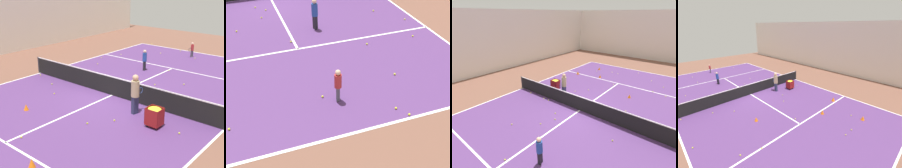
{
  "view_description": "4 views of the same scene",
  "coord_description": "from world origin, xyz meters",
  "views": [
    {
      "loc": [
        -9.31,
        11.14,
        5.81
      ],
      "look_at": [
        0.0,
        0.0,
        0.6
      ],
      "focal_mm": 50.0,
      "sensor_mm": 36.0,
      "label": 1
    },
    {
      "loc": [
        -2.16,
        -16.39,
        5.81
      ],
      "look_at": [
        0.37,
        -9.49,
        0.59
      ],
      "focal_mm": 50.0,
      "sensor_mm": 36.0,
      "label": 2
    },
    {
      "loc": [
        5.42,
        -8.18,
        5.81
      ],
      "look_at": [
        -2.13,
        1.0,
        0.98
      ],
      "focal_mm": 28.0,
      "sensor_mm": 36.0,
      "label": 3
    },
    {
      "loc": [
        5.86,
        11.23,
        5.81
      ],
      "look_at": [
        -3.45,
        1.52,
        0.49
      ],
      "focal_mm": 24.0,
      "sensor_mm": 36.0,
      "label": 4
    }
  ],
  "objects": [
    {
      "name": "tennis_ball_37",
      "position": [
        5.32,
        0.31,
        0.04
      ],
      "size": [
        0.07,
        0.07,
        0.07
      ],
      "primitive_type": "sphere",
      "color": "yellow",
      "rests_on": "ground"
    },
    {
      "name": "tennis_ball_12",
      "position": [
        2.62,
        -8.89,
        0.04
      ],
      "size": [
        0.07,
        0.07,
        0.07
      ],
      "primitive_type": "sphere",
      "color": "yellow",
      "rests_on": "ground"
    },
    {
      "name": "line_service_far",
      "position": [
        0.0,
        6.03,
        0.01
      ],
      "size": [
        11.43,
        0.1,
        0.0
      ],
      "primitive_type": "cube",
      "color": "white",
      "rests_on": "ground"
    },
    {
      "name": "ground_plane",
      "position": [
        0.0,
        0.0,
        0.0
      ],
      "size": [
        37.58,
        37.58,
        0.0
      ],
      "primitive_type": "plane",
      "color": "brown"
    },
    {
      "name": "tennis_ball_4",
      "position": [
        -4.43,
        -0.29,
        0.04
      ],
      "size": [
        0.07,
        0.07,
        0.07
      ],
      "primitive_type": "sphere",
      "color": "yellow",
      "rests_on": "ground"
    },
    {
      "name": "line_service_near",
      "position": [
        0.0,
        -6.03,
        0.01
      ],
      "size": [
        11.43,
        0.1,
        0.0
      ],
      "primitive_type": "cube",
      "color": "white",
      "rests_on": "ground"
    },
    {
      "name": "tennis_ball_14",
      "position": [
        -3.2,
        7.83,
        0.04
      ],
      "size": [
        0.07,
        0.07,
        0.07
      ],
      "primitive_type": "sphere",
      "color": "yellow",
      "rests_on": "ground"
    },
    {
      "name": "child_midcourt",
      "position": [
        1.16,
        -4.55,
        0.76
      ],
      "size": [
        0.33,
        0.33,
        1.32
      ],
      "rotation": [
        0.0,
        0.0,
        1.85
      ],
      "color": "black",
      "rests_on": "ground"
    },
    {
      "name": "tennis_ball_21",
      "position": [
        -1.76,
        8.54,
        0.04
      ],
      "size": [
        0.07,
        0.07,
        0.07
      ],
      "primitive_type": "sphere",
      "color": "yellow",
      "rests_on": "ground"
    },
    {
      "name": "coach_at_net",
      "position": [
        -2.13,
        1.0,
        1.02
      ],
      "size": [
        0.42,
        0.71,
        1.78
      ],
      "rotation": [
        0.0,
        0.0,
        -1.77
      ],
      "color": "#2D3351",
      "rests_on": "ground"
    },
    {
      "name": "tennis_ball_9",
      "position": [
        -5.57,
        -2.24,
        0.04
      ],
      "size": [
        0.07,
        0.07,
        0.07
      ],
      "primitive_type": "sphere",
      "color": "yellow",
      "rests_on": "ground"
    },
    {
      "name": "tennis_ball_27",
      "position": [
        -2.05,
        -3.7,
        0.04
      ],
      "size": [
        0.07,
        0.07,
        0.07
      ],
      "primitive_type": "sphere",
      "color": "yellow",
      "rests_on": "ground"
    },
    {
      "name": "tennis_ball_26",
      "position": [
        3.85,
        5.71,
        0.04
      ],
      "size": [
        0.07,
        0.07,
        0.07
      ],
      "primitive_type": "sphere",
      "color": "yellow",
      "rests_on": "ground"
    },
    {
      "name": "tennis_ball_32",
      "position": [
        5.38,
        3.61,
        0.04
      ],
      "size": [
        0.07,
        0.07,
        0.07
      ],
      "primitive_type": "sphere",
      "color": "yellow",
      "rests_on": "ground"
    },
    {
      "name": "tennis_ball_13",
      "position": [
        -0.84,
        -2.64,
        0.04
      ],
      "size": [
        0.07,
        0.07,
        0.07
      ],
      "primitive_type": "sphere",
      "color": "yellow",
      "rests_on": "ground"
    },
    {
      "name": "line_centre_service",
      "position": [
        0.0,
        0.0,
        0.01
      ],
      "size": [
        0.1,
        12.06,
        0.0
      ],
      "primitive_type": "cube",
      "color": "white",
      "rests_on": "ground"
    },
    {
      "name": "tennis_ball_2",
      "position": [
        -4.52,
        1.41,
        0.04
      ],
      "size": [
        0.07,
        0.07,
        0.07
      ],
      "primitive_type": "sphere",
      "color": "yellow",
      "rests_on": "ground"
    },
    {
      "name": "tennis_ball_30",
      "position": [
        -0.51,
        -1.8,
        0.04
      ],
      "size": [
        0.07,
        0.07,
        0.07
      ],
      "primitive_type": "sphere",
      "color": "yellow",
      "rests_on": "ground"
    },
    {
      "name": "tennis_ball_3",
      "position": [
        2.63,
        -6.62,
        0.04
      ],
      "size": [
        0.07,
        0.07,
        0.07
      ],
      "primitive_type": "sphere",
      "color": "yellow",
      "rests_on": "ground"
    },
    {
      "name": "tennis_ball_23",
      "position": [
        -1.25,
        3.07,
        0.04
      ],
      "size": [
        0.07,
        0.07,
        0.07
      ],
      "primitive_type": "sphere",
      "color": "yellow",
      "rests_on": "ground"
    },
    {
      "name": "tennis_ball_31",
      "position": [
        2.34,
        1.76,
        0.04
      ],
      "size": [
        0.07,
        0.07,
        0.07
      ],
      "primitive_type": "sphere",
      "color": "yellow",
      "rests_on": "ground"
    },
    {
      "name": "training_cone_2",
      "position": [
        -3.31,
        8.56,
        0.15
      ],
      "size": [
        0.25,
        0.25,
        0.29
      ],
      "primitive_type": "cone",
      "color": "orange",
      "rests_on": "ground"
    },
    {
      "name": "line_baseline_near",
      "position": [
        0.0,
        -10.96,
        0.01
      ],
      "size": [
        11.43,
        0.1,
        0.0
      ],
      "primitive_type": "cube",
      "color": "white",
      "rests_on": "ground"
    },
    {
      "name": "tennis_ball_15",
      "position": [
        -0.11,
        -5.4,
        0.04
      ],
      "size": [
        0.07,
        0.07,
        0.07
      ],
      "primitive_type": "sphere",
      "color": "yellow",
      "rests_on": "ground"
    },
    {
      "name": "tennis_ball_20",
      "position": [
        1.79,
        -10.47,
        0.04
      ],
      "size": [
        0.07,
        0.07,
        0.07
      ],
      "primitive_type": "sphere",
      "color": "yellow",
      "rests_on": "ground"
    },
    {
      "name": "training_cone_3",
      "position": [
        1.8,
        3.83,
        0.14
      ],
      "size": [
        0.23,
        0.23,
        0.28
      ],
      "primitive_type": "cone",
      "color": "orange",
      "rests_on": "ground"
    },
    {
      "name": "tennis_ball_22",
      "position": [
        -1.93,
        2.15,
        0.04
      ],
      "size": [
        0.07,
        0.07,
        0.07
      ],
      "primitive_type": "sphere",
      "color": "yellow",
      "rests_on": "ground"
    },
    {
      "name": "training_cone_1",
      "position": [
        -4.24,
        5.81,
        0.17
      ],
      "size": [
        0.27,
        0.27,
        0.33
      ],
      "primitive_type": "cone",
      "color": "orange",
      "rests_on": "ground"
    },
    {
      "name": "tennis_ball_6",
      "position": [
        2.86,
        6.06,
        0.04
      ],
      "size": [
        0.07,
        0.07,
        0.07
      ],
      "primitive_type": "sphere",
      "color": "yellow",
      "rests_on": "ground"
    },
    {
      "name": "tennis_ball_38",
      "position": [
        -0.17,
        5.46,
        0.04
      ],
      "size": [
        0.07,
        0.07,
        0.07
      ],
      "primitive_type": "sphere",
      "color": "yellow",
      "rests_on": "ground"
    },
    {
      "name": "tennis_ball_36",
      "position": [
        2.9,
        -1.37,
        0.04
      ],
      "size": [
        0.07,
        0.07,
        0.07
      ],
      "primitive_type": "sphere",
      "color": "yellow",
      "rests_on": "ground"
    },
    {
      "name": "hall_enclosure_left",
      "position": [
        -11.61,
        0.0,
        3.11
      ],
      "size": [
        0.15,
        33.88,
        6.21
      ],
      "color": "silver",
      "rests_on": "ground"
    },
    {
      "name": "tennis_ball_11",
      "position": [
        -2.8,
        -9.71,
        0.04
      ],
      "size": [
        0.07,
        0.07,
        0.07
      ],
      "primitive_type": "sphere",
      "color": "yellow",
      "rests_on": "ground"
    },
    {
      "name": "tennis_ball_8",
      "position": [
        -2.5,
        -0.28,
        0.04
      ],
      "size": [
        0.07,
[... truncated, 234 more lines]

